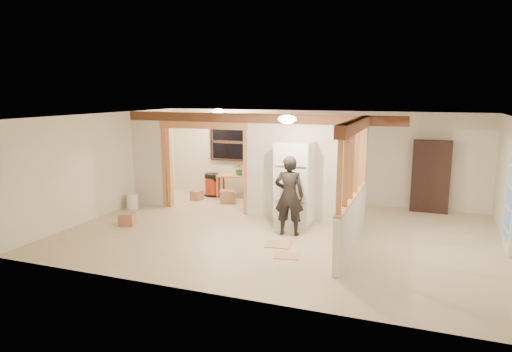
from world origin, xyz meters
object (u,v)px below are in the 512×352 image
at_px(woman, 289,196).
at_px(refrigerator, 295,183).
at_px(work_table, 236,186).
at_px(bookshelf, 431,176).
at_px(shop_vac, 213,185).

bearing_deg(woman, refrigerator, -89.56).
bearing_deg(refrigerator, work_table, 139.18).
bearing_deg(refrigerator, bookshelf, 38.06).
xyz_separation_m(woman, bookshelf, (2.79, 3.08, 0.06)).
relative_size(refrigerator, woman, 1.12).
xyz_separation_m(shop_vac, bookshelf, (5.92, 0.31, 0.58)).
bearing_deg(shop_vac, refrigerator, -32.88).
height_order(refrigerator, bookshelf, refrigerator).
xyz_separation_m(refrigerator, shop_vac, (-3.02, 1.95, -0.62)).
bearing_deg(shop_vac, bookshelf, 3.04).
distance_m(shop_vac, bookshelf, 5.96).
height_order(woman, bookshelf, bookshelf).
xyz_separation_m(work_table, bookshelf, (5.20, 0.28, 0.58)).
height_order(refrigerator, woman, refrigerator).
bearing_deg(work_table, shop_vac, 170.78).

